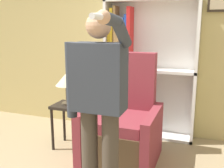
{
  "coord_description": "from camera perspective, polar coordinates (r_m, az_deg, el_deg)",
  "views": [
    {
      "loc": [
        0.96,
        -1.83,
        1.6
      ],
      "look_at": [
        0.1,
        0.57,
        1.05
      ],
      "focal_mm": 42.0,
      "sensor_mm": 36.0,
      "label": 1
    }
  ],
  "objects": [
    {
      "name": "wall_back",
      "position": [
        3.98,
        5.88,
        9.44
      ],
      "size": [
        8.0,
        0.11,
        2.8
      ],
      "color": "tan",
      "rests_on": "ground_plane"
    },
    {
      "name": "bookcase",
      "position": [
        3.87,
        5.51,
        3.11
      ],
      "size": [
        1.32,
        0.28,
        1.99
      ],
      "color": "white",
      "rests_on": "ground_plane"
    },
    {
      "name": "armchair",
      "position": [
        3.25,
        2.39,
        -9.49
      ],
      "size": [
        0.86,
        0.86,
        1.29
      ],
      "color": "#4C3823",
      "rests_on": "ground_plane"
    },
    {
      "name": "person_standing",
      "position": [
        2.24,
        -2.95,
        -3.61
      ],
      "size": [
        0.59,
        0.78,
        1.72
      ],
      "color": "#473D33",
      "rests_on": "ground_plane"
    },
    {
      "name": "side_table",
      "position": [
        3.56,
        -9.58,
        -6.42
      ],
      "size": [
        0.36,
        0.36,
        0.6
      ],
      "color": "black",
      "rests_on": "ground_plane"
    },
    {
      "name": "table_lamp",
      "position": [
        3.44,
        -9.85,
        0.76
      ],
      "size": [
        0.29,
        0.29,
        0.42
      ],
      "color": "#4C4233",
      "rests_on": "side_table"
    }
  ]
}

